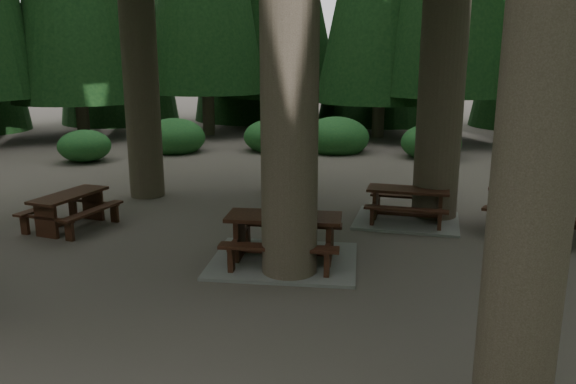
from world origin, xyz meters
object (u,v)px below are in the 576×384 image
at_px(picnic_table_b, 70,205).
at_px(picnic_table_d, 543,204).
at_px(picnic_table_c, 407,211).
at_px(picnic_table_a, 284,246).

bearing_deg(picnic_table_b, picnic_table_d, -70.10).
bearing_deg(picnic_table_c, picnic_table_b, -161.42).
relative_size(picnic_table_b, picnic_table_d, 0.75).
height_order(picnic_table_a, picnic_table_d, picnic_table_d).
xyz_separation_m(picnic_table_a, picnic_table_d, (3.90, 3.35, 0.27)).
distance_m(picnic_table_a, picnic_table_c, 3.34).
bearing_deg(picnic_table_a, picnic_table_d, 25.86).
xyz_separation_m(picnic_table_b, picnic_table_c, (5.94, 2.88, -0.23)).
bearing_deg(picnic_table_a, picnic_table_c, 50.11).
relative_size(picnic_table_b, picnic_table_c, 0.72).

